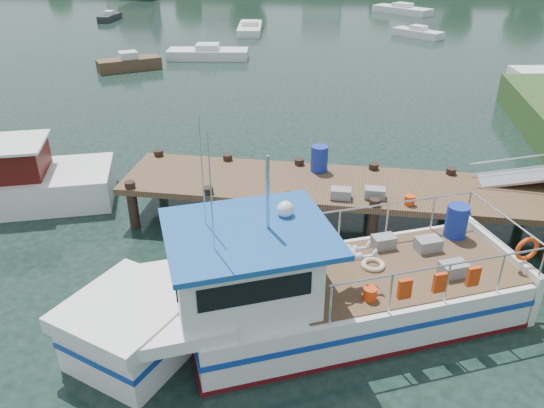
# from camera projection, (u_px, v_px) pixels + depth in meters

# --- Properties ---
(ground_plane) EXTENTS (160.00, 160.00, 0.00)m
(ground_plane) POSITION_uv_depth(u_px,v_px,m) (309.00, 220.00, 17.52)
(ground_plane) COLOR black
(dock) EXTENTS (16.60, 3.00, 4.78)m
(dock) POSITION_uv_depth(u_px,v_px,m) (532.00, 171.00, 15.58)
(dock) COLOR #4F3925
(dock) RESTS_ON ground
(lobster_boat) EXTENTS (10.78, 6.96, 5.42)m
(lobster_boat) POSITION_uv_depth(u_px,v_px,m) (299.00, 293.00, 12.46)
(lobster_boat) COLOR silver
(lobster_boat) RESTS_ON ground
(moored_rowboat) EXTENTS (4.15, 3.50, 1.19)m
(moored_rowboat) POSITION_uv_depth(u_px,v_px,m) (129.00, 63.00, 35.29)
(moored_rowboat) COLOR #4F3925
(moored_rowboat) RESTS_ON ground
(moored_far) EXTENTS (6.45, 5.70, 1.10)m
(moored_far) POSITION_uv_depth(u_px,v_px,m) (402.00, 10.00, 57.35)
(moored_far) COLOR silver
(moored_far) RESTS_ON ground
(moored_a) EXTENTS (5.94, 2.70, 1.05)m
(moored_a) POSITION_uv_depth(u_px,v_px,m) (208.00, 53.00, 38.17)
(moored_a) COLOR silver
(moored_a) RESTS_ON ground
(moored_b) EXTENTS (4.35, 3.89, 0.97)m
(moored_b) POSITION_uv_depth(u_px,v_px,m) (418.00, 33.00, 45.49)
(moored_b) COLOR silver
(moored_b) RESTS_ON ground
(moored_d) EXTENTS (2.79, 6.06, 0.99)m
(moored_d) POSITION_uv_depth(u_px,v_px,m) (250.00, 28.00, 47.50)
(moored_d) COLOR silver
(moored_d) RESTS_ON ground
(moored_e) EXTENTS (1.20, 3.47, 0.96)m
(moored_e) POSITION_uv_depth(u_px,v_px,m) (110.00, 17.00, 53.15)
(moored_e) COLOR black
(moored_e) RESTS_ON ground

